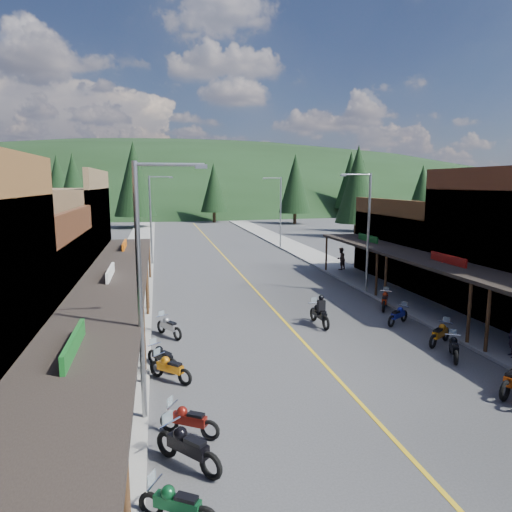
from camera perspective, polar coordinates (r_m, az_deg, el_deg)
ground at (r=22.03m, az=5.80°, el=-10.47°), size 220.00×220.00×0.00m
centerline at (r=40.91m, az=-2.87°, el=-1.26°), size 0.15×90.00×0.01m
sidewalk_west at (r=40.43m, az=-15.13°, el=-1.59°), size 3.40×94.00×0.15m
sidewalk_east at (r=43.15m, az=8.60°, el=-0.71°), size 3.40×94.00×0.15m
shop_west_3 at (r=32.08m, az=-25.24°, el=1.36°), size 10.90×10.20×8.20m
shop_east_3 at (r=37.36m, az=20.75°, el=1.09°), size 10.90×10.20×6.20m
streetlight_0 at (r=14.02m, az=-13.78°, el=-3.13°), size 2.16×0.18×8.00m
streetlight_1 at (r=41.81m, az=-12.85°, el=4.91°), size 2.16×0.18×8.00m
streetlight_2 at (r=30.95m, az=13.65°, el=3.47°), size 2.16×0.18×8.00m
streetlight_3 at (r=51.58m, az=2.94°, el=5.88°), size 2.16×0.18×8.00m
ridge_hill at (r=155.02m, az=-9.87°, el=6.27°), size 310.00×140.00×60.00m
pine_1 at (r=91.40m, az=-23.52°, el=8.30°), size 5.88×5.88×12.50m
pine_2 at (r=77.79m, az=-15.00°, el=9.28°), size 6.72×6.72×14.00m
pine_3 at (r=86.36m, az=-5.30°, el=8.50°), size 5.04×5.04×11.00m
pine_4 at (r=83.39m, az=4.92°, el=9.00°), size 5.88×5.88×12.50m
pine_5 at (r=100.26m, az=11.76°, el=9.29°), size 6.72×6.72×14.00m
pine_6 at (r=98.82m, az=20.08°, el=8.07°), size 5.04×5.04×11.00m
pine_7 at (r=99.05m, az=-27.43°, el=8.04°), size 5.88×5.88×12.50m
pine_8 at (r=61.70m, az=-26.97°, el=6.85°), size 4.48×4.48×10.00m
pine_9 at (r=71.55m, az=13.15°, el=8.10°), size 4.93×4.93×10.80m
pine_10 at (r=70.65m, az=-21.81°, el=8.01°), size 5.38×5.38×11.60m
pine_11 at (r=63.51m, az=12.59°, el=8.75°), size 5.82×5.82×12.40m
bike_west_3 at (r=11.34m, az=-9.80°, el=-28.10°), size 1.93×1.52×1.07m
bike_west_4 at (r=12.94m, az=-8.53°, el=-22.34°), size 2.04×2.18×1.28m
bike_west_5 at (r=14.31m, az=-8.36°, el=-19.50°), size 1.93×1.53×1.08m
bike_west_6 at (r=17.84m, az=-10.68°, el=-13.48°), size 1.88×1.85×1.13m
bike_west_7 at (r=18.98m, az=-11.62°, el=-12.14°), size 1.61×1.95×1.10m
bike_west_8 at (r=22.64m, az=-10.82°, el=-8.53°), size 1.60×2.03×1.13m
bike_east_6 at (r=21.30m, az=23.51°, el=-10.36°), size 1.45×1.97×1.08m
bike_east_7 at (r=22.84m, az=22.01°, el=-8.88°), size 2.04×1.65×1.14m
bike_east_8 at (r=25.27m, az=17.33°, el=-6.98°), size 1.94×1.56×1.09m
bike_east_9 at (r=28.04m, az=15.81°, el=-5.24°), size 1.67×2.09×1.17m
rider_on_bike at (r=24.14m, az=7.96°, el=-7.05°), size 0.89×2.29×1.71m
pedestrian_east_b at (r=38.93m, az=10.55°, el=-0.31°), size 1.05×0.94×1.88m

